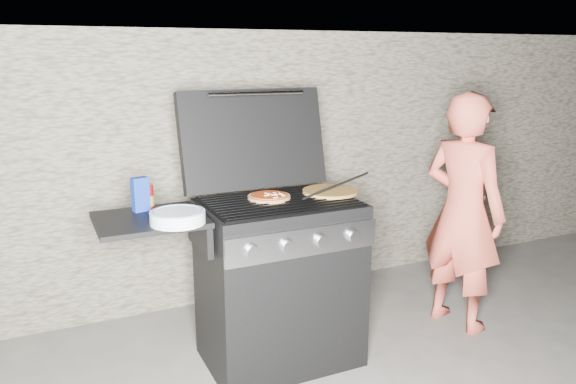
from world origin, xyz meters
name	(u,v)px	position (x,y,z in m)	size (l,w,h in m)	color
ground	(280,358)	(0.00, 0.00, 0.00)	(50.00, 50.00, 0.00)	#5A5652
stone_wall	(217,166)	(0.00, 1.05, 0.90)	(8.00, 0.35, 1.80)	gray
gas_grill	(236,290)	(-0.25, 0.00, 0.46)	(1.34, 0.79, 0.91)	black
pizza_topped	(269,196)	(-0.03, 0.05, 0.92)	(0.22, 0.22, 0.03)	tan
pizza_plain	(330,191)	(0.32, 0.03, 0.92)	(0.30, 0.30, 0.02)	tan
sauce_jar	(146,197)	(-0.65, 0.15, 0.96)	(0.08, 0.08, 0.12)	maroon
blue_carton	(140,194)	(-0.68, 0.13, 0.99)	(0.08, 0.04, 0.17)	navy
plate_stack	(178,217)	(-0.57, -0.15, 0.93)	(0.25, 0.25, 0.06)	white
person	(463,212)	(1.18, -0.07, 0.72)	(0.53, 0.35, 1.44)	#E75B45
tongs	(336,185)	(0.34, 0.00, 0.96)	(0.01, 0.01, 0.47)	black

